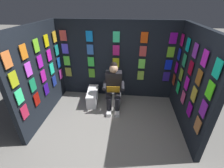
# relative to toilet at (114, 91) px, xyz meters

# --- Properties ---
(ground_plane) EXTENTS (30.00, 30.00, 0.00)m
(ground_plane) POSITION_rel_toilet_xyz_m (-0.02, 1.67, -0.33)
(ground_plane) COLOR gray
(display_wall_back) EXTENTS (3.19, 0.14, 2.08)m
(display_wall_back) POSITION_rel_toilet_xyz_m (-0.02, -0.41, 0.72)
(display_wall_back) COLOR black
(display_wall_back) RESTS_ON ground
(display_wall_left) EXTENTS (0.14, 2.03, 2.08)m
(display_wall_left) POSITION_rel_toilet_xyz_m (-1.61, 0.66, 0.72)
(display_wall_left) COLOR black
(display_wall_left) RESTS_ON ground
(display_wall_right) EXTENTS (0.14, 2.03, 2.08)m
(display_wall_right) POSITION_rel_toilet_xyz_m (1.57, 0.66, 0.72)
(display_wall_right) COLOR black
(display_wall_right) RESTS_ON ground
(toilet) EXTENTS (0.42, 0.57, 0.77)m
(toilet) POSITION_rel_toilet_xyz_m (0.00, 0.00, 0.00)
(toilet) COLOR white
(toilet) RESTS_ON ground
(person_reading) EXTENTS (0.55, 0.71, 1.19)m
(person_reading) POSITION_rel_toilet_xyz_m (-0.02, 0.23, 0.27)
(person_reading) COLOR black
(person_reading) RESTS_ON ground
(comic_longbox_near) EXTENTS (0.33, 0.73, 0.36)m
(comic_longbox_near) POSITION_rel_toilet_xyz_m (0.57, 0.09, -0.15)
(comic_longbox_near) COLOR silver
(comic_longbox_near) RESTS_ON ground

